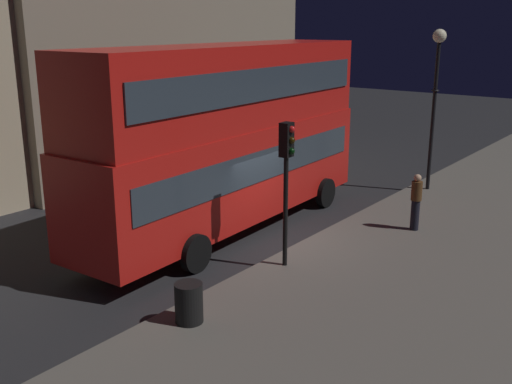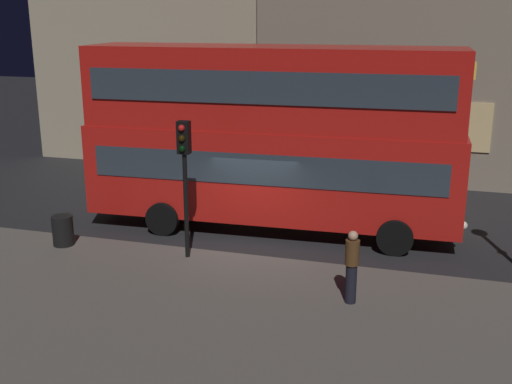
{
  "view_description": "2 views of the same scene",
  "coord_description": "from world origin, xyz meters",
  "px_view_note": "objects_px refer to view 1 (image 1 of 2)",
  "views": [
    {
      "loc": [
        -13.28,
        -9.71,
        6.16
      ],
      "look_at": [
        -0.79,
        -0.19,
        1.72
      ],
      "focal_mm": 42.12,
      "sensor_mm": 36.0,
      "label": 1
    },
    {
      "loc": [
        4.9,
        -16.32,
        6.53
      ],
      "look_at": [
        0.05,
        0.25,
        1.56
      ],
      "focal_mm": 44.18,
      "sensor_mm": 36.0,
      "label": 2
    }
  ],
  "objects_px": {
    "traffic_light_far_side": "(336,98)",
    "street_lamp": "(436,77)",
    "pedestrian": "(416,201)",
    "traffic_light_near_kerb": "(287,164)",
    "litter_bin": "(189,303)",
    "double_decker_bus": "(228,131)"
  },
  "relations": [
    {
      "from": "traffic_light_near_kerb",
      "to": "traffic_light_far_side",
      "type": "distance_m",
      "value": 14.3
    },
    {
      "from": "traffic_light_far_side",
      "to": "pedestrian",
      "type": "height_order",
      "value": "traffic_light_far_side"
    },
    {
      "from": "traffic_light_near_kerb",
      "to": "street_lamp",
      "type": "height_order",
      "value": "street_lamp"
    },
    {
      "from": "pedestrian",
      "to": "traffic_light_near_kerb",
      "type": "bearing_deg",
      "value": 94.8
    },
    {
      "from": "traffic_light_near_kerb",
      "to": "litter_bin",
      "type": "relative_size",
      "value": 4.32
    },
    {
      "from": "traffic_light_far_side",
      "to": "litter_bin",
      "type": "xyz_separation_m",
      "value": [
        -16.68,
        -6.21,
        -2.18
      ]
    },
    {
      "from": "traffic_light_near_kerb",
      "to": "litter_bin",
      "type": "xyz_separation_m",
      "value": [
        -3.73,
        -0.13,
        -2.25
      ]
    },
    {
      "from": "traffic_light_near_kerb",
      "to": "pedestrian",
      "type": "height_order",
      "value": "traffic_light_near_kerb"
    },
    {
      "from": "street_lamp",
      "to": "litter_bin",
      "type": "xyz_separation_m",
      "value": [
        -13.06,
        -0.07,
        -3.75
      ]
    },
    {
      "from": "street_lamp",
      "to": "traffic_light_near_kerb",
      "type": "bearing_deg",
      "value": 179.6
    },
    {
      "from": "double_decker_bus",
      "to": "litter_bin",
      "type": "xyz_separation_m",
      "value": [
        -5.24,
        -3.27,
        -2.53
      ]
    },
    {
      "from": "traffic_light_far_side",
      "to": "litter_bin",
      "type": "distance_m",
      "value": 17.93
    },
    {
      "from": "double_decker_bus",
      "to": "street_lamp",
      "type": "bearing_deg",
      "value": -24.67
    },
    {
      "from": "street_lamp",
      "to": "litter_bin",
      "type": "distance_m",
      "value": 13.59
    },
    {
      "from": "traffic_light_near_kerb",
      "to": "double_decker_bus",
      "type": "bearing_deg",
      "value": 62.02
    },
    {
      "from": "double_decker_bus",
      "to": "pedestrian",
      "type": "xyz_separation_m",
      "value": [
        3.13,
        -4.67,
        -2.07
      ]
    },
    {
      "from": "traffic_light_far_side",
      "to": "street_lamp",
      "type": "bearing_deg",
      "value": 50.12
    },
    {
      "from": "double_decker_bus",
      "to": "pedestrian",
      "type": "relative_size",
      "value": 6.59
    },
    {
      "from": "traffic_light_near_kerb",
      "to": "street_lamp",
      "type": "relative_size",
      "value": 0.64
    },
    {
      "from": "traffic_light_far_side",
      "to": "pedestrian",
      "type": "bearing_deg",
      "value": 33.09
    },
    {
      "from": "traffic_light_near_kerb",
      "to": "pedestrian",
      "type": "bearing_deg",
      "value": -20.62
    },
    {
      "from": "traffic_light_far_side",
      "to": "street_lamp",
      "type": "distance_m",
      "value": 7.3
    }
  ]
}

